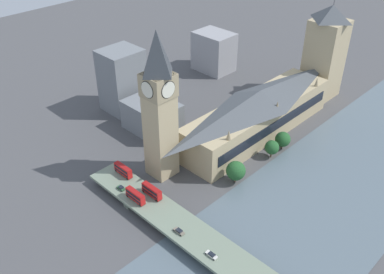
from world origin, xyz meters
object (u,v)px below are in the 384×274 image
(parliament_hall, at_px, (259,112))
(double_decker_bus_mid, at_px, (135,196))
(victoria_tower, at_px, (325,52))
(double_decker_bus_rear, at_px, (123,170))
(road_bridge, at_px, (240,269))
(car_southbound_lead, at_px, (211,255))
(car_northbound_mid, at_px, (121,188))
(car_southbound_tail, at_px, (179,231))
(clock_tower, at_px, (159,104))
(double_decker_bus_lead, at_px, (152,191))

(parliament_hall, height_order, double_decker_bus_mid, parliament_hall)
(victoria_tower, bearing_deg, double_decker_bus_rear, 82.85)
(parliament_hall, bearing_deg, road_bridge, 123.61)
(parliament_hall, relative_size, double_decker_bus_rear, 9.60)
(double_decker_bus_rear, height_order, car_southbound_lead, double_decker_bus_rear)
(double_decker_bus_rear, distance_m, car_southbound_lead, 59.89)
(double_decker_bus_mid, relative_size, car_southbound_lead, 2.09)
(car_northbound_mid, distance_m, car_southbound_tail, 35.64)
(clock_tower, distance_m, car_southbound_tail, 53.54)
(double_decker_bus_lead, xyz_separation_m, car_southbound_lead, (-39.67, 6.53, -1.96))
(clock_tower, bearing_deg, car_northbound_mid, 91.61)
(victoria_tower, bearing_deg, car_northbound_mid, 86.08)
(car_southbound_lead, bearing_deg, car_southbound_tail, 0.49)
(double_decker_bus_lead, relative_size, car_southbound_lead, 2.15)
(double_decker_bus_lead, bearing_deg, car_northbound_mid, 27.95)
(victoria_tower, distance_m, double_decker_bus_rear, 139.87)
(clock_tower, relative_size, car_southbound_tail, 14.59)
(victoria_tower, xyz_separation_m, double_decker_bus_rear, (17.22, 137.32, -20.26))
(road_bridge, distance_m, double_decker_bus_lead, 50.36)
(clock_tower, xyz_separation_m, car_northbound_mid, (-0.68, 24.19, -30.95))
(car_northbound_mid, xyz_separation_m, car_southbound_tail, (-35.64, 0.06, -0.03))
(clock_tower, distance_m, double_decker_bus_mid, 39.33)
(parliament_hall, bearing_deg, double_decker_bus_lead, 91.90)
(double_decker_bus_mid, bearing_deg, car_southbound_lead, -179.80)
(parliament_hall, height_order, road_bridge, parliament_hall)
(parliament_hall, relative_size, car_southbound_tail, 20.60)
(road_bridge, distance_m, car_southbound_lead, 11.01)
(victoria_tower, xyz_separation_m, car_northbound_mid, (9.89, 144.31, -22.17))
(road_bridge, relative_size, car_southbound_tail, 33.93)
(car_northbound_mid, relative_size, car_southbound_lead, 0.79)
(double_decker_bus_lead, relative_size, car_southbound_tail, 2.18)
(car_southbound_lead, bearing_deg, road_bridge, -163.44)
(double_decker_bus_mid, bearing_deg, double_decker_bus_lead, -110.88)
(double_decker_bus_lead, bearing_deg, road_bridge, 176.09)
(victoria_tower, xyz_separation_m, car_southbound_tail, (-25.74, 144.37, -22.20))
(victoria_tower, height_order, road_bridge, victoria_tower)
(car_southbound_lead, bearing_deg, victoria_tower, -73.68)
(victoria_tower, relative_size, car_northbound_mid, 15.55)
(victoria_tower, distance_m, car_southbound_lead, 151.92)
(car_northbound_mid, height_order, car_southbound_tail, car_northbound_mid)
(clock_tower, height_order, road_bridge, clock_tower)
(double_decker_bus_rear, distance_m, car_southbound_tail, 43.58)
(parliament_hall, bearing_deg, clock_tower, 79.65)
(parliament_hall, height_order, clock_tower, clock_tower)
(double_decker_bus_mid, relative_size, car_northbound_mid, 2.63)
(double_decker_bus_rear, bearing_deg, car_northbound_mid, 136.35)
(double_decker_bus_rear, relative_size, car_southbound_lead, 2.11)
(car_southbound_tail, bearing_deg, car_northbound_mid, -0.09)
(car_southbound_lead, bearing_deg, clock_tower, -24.54)
(double_decker_bus_mid, xyz_separation_m, car_southbound_lead, (-42.22, -0.15, -1.94))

